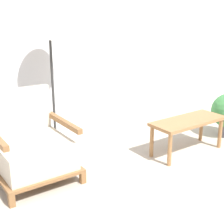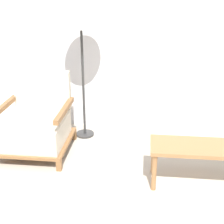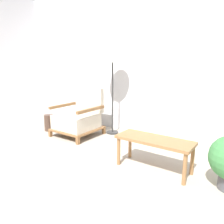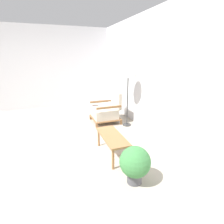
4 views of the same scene
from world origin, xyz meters
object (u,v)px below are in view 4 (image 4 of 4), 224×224
Objects in this scene: floor_lamp at (128,72)px; vase at (95,110)px; armchair at (106,111)px; coffee_table at (112,138)px; potted_plant at (135,163)px.

vase is at bearing -152.70° from floor_lamp.
floor_lamp is (0.44, 0.42, 1.08)m from armchair.
coffee_table is (1.67, -0.45, 0.03)m from armchair.
floor_lamp is at bearing 144.66° from coffee_table.
floor_lamp is at bearing 27.30° from vase.
floor_lamp reaches higher than armchair.
floor_lamp is 1.73× the size of coffee_table.
coffee_table is 2.34m from vase.
floor_lamp is 5.06× the size of vase.
potted_plant reaches higher than coffee_table.
armchair is 0.53× the size of floor_lamp.
armchair is 0.91× the size of coffee_table.
floor_lamp is 1.83m from coffee_table.
floor_lamp reaches higher than potted_plant.
coffee_table is (1.23, -0.87, -1.05)m from floor_lamp.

